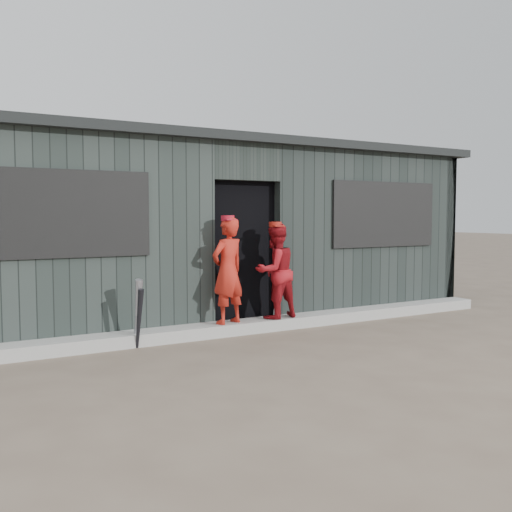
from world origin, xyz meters
TOP-DOWN VIEW (x-y plane):
  - ground at (0.00, 0.00)m, footprint 80.00×80.00m
  - curb at (0.00, 1.82)m, footprint 8.00×0.36m
  - bat_left at (-1.65, 1.70)m, footprint 0.12×0.31m
  - bat_mid at (-1.65, 1.71)m, footprint 0.11×0.23m
  - bat_right at (-1.67, 1.58)m, footprint 0.09×0.21m
  - player_red_left at (-0.43, 1.78)m, footprint 0.57×0.46m
  - player_red_right at (0.30, 1.81)m, footprint 0.68×0.57m
  - player_grey_back at (0.67, 2.24)m, footprint 0.58×0.41m
  - dugout at (-0.00, 3.50)m, footprint 8.30×3.30m

SIDE VIEW (x-z plane):
  - ground at x=0.00m, z-range 0.00..0.00m
  - curb at x=0.00m, z-range 0.00..0.15m
  - bat_right at x=-1.67m, z-range 0.00..0.70m
  - bat_mid at x=-1.65m, z-range 0.00..0.80m
  - bat_left at x=-1.65m, z-range 0.00..0.81m
  - player_grey_back at x=0.67m, z-range 0.00..1.14m
  - player_red_right at x=0.30m, z-range 0.15..1.42m
  - player_red_left at x=-0.43m, z-range 0.15..1.51m
  - dugout at x=0.00m, z-range -0.02..2.60m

